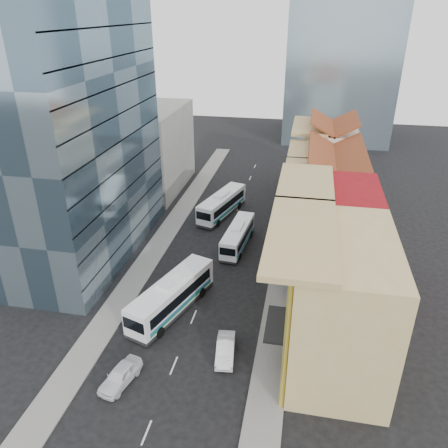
% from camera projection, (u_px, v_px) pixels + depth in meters
% --- Properties ---
extents(ground, '(200.00, 200.00, 0.00)m').
position_uv_depth(ground, '(170.00, 374.00, 38.11)').
color(ground, black).
rests_on(ground, ground).
extents(sidewalk_right, '(3.00, 90.00, 0.15)m').
position_uv_depth(sidewalk_right, '(285.00, 257.00, 55.95)').
color(sidewalk_right, slate).
rests_on(sidewalk_right, ground).
extents(sidewalk_left, '(3.00, 90.00, 0.15)m').
position_uv_depth(sidewalk_left, '(159.00, 244.00, 58.88)').
color(sidewalk_left, slate).
rests_on(sidewalk_left, ground).
extents(shophouse_tan, '(8.00, 14.00, 12.00)m').
position_uv_depth(shophouse_tan, '(341.00, 303.00, 37.43)').
color(shophouse_tan, tan).
rests_on(shophouse_tan, ground).
extents(shophouse_red, '(8.00, 10.00, 12.00)m').
position_uv_depth(shophouse_red, '(336.00, 238.00, 47.98)').
color(shophouse_red, maroon).
rests_on(shophouse_red, ground).
extents(shophouse_cream_near, '(8.00, 9.00, 10.00)m').
position_uv_depth(shophouse_cream_near, '(333.00, 211.00, 56.78)').
color(shophouse_cream_near, silver).
rests_on(shophouse_cream_near, ground).
extents(shophouse_cream_mid, '(8.00, 9.00, 10.00)m').
position_uv_depth(shophouse_cream_mid, '(331.00, 186.00, 64.69)').
color(shophouse_cream_mid, silver).
rests_on(shophouse_cream_mid, ground).
extents(shophouse_cream_far, '(8.00, 12.00, 11.00)m').
position_uv_depth(shophouse_cream_far, '(330.00, 161.00, 73.70)').
color(shophouse_cream_far, silver).
rests_on(shophouse_cream_far, ground).
extents(office_tower, '(12.00, 26.00, 30.00)m').
position_uv_depth(office_tower, '(73.00, 138.00, 51.09)').
color(office_tower, '#445B6C').
rests_on(office_tower, ground).
extents(office_block_far, '(10.00, 18.00, 14.00)m').
position_uv_depth(office_block_far, '(152.00, 149.00, 74.69)').
color(office_block_far, gray).
rests_on(office_block_far, ground).
extents(bus_left_near, '(6.56, 12.41, 3.89)m').
position_uv_depth(bus_left_near, '(172.00, 295.00, 45.24)').
color(bus_left_near, white).
rests_on(bus_left_near, ground).
extents(bus_left_far, '(5.77, 11.84, 3.70)m').
position_uv_depth(bus_left_far, '(222.00, 204.00, 66.60)').
color(bus_left_far, white).
rests_on(bus_left_far, ground).
extents(bus_right, '(3.24, 10.21, 3.22)m').
position_uv_depth(bus_right, '(238.00, 236.00, 57.81)').
color(bus_right, white).
rests_on(bus_right, ground).
extents(sedan_left, '(2.91, 4.90, 1.56)m').
position_uv_depth(sedan_left, '(120.00, 376.00, 36.90)').
color(sedan_left, white).
rests_on(sedan_left, ground).
extents(sedan_right, '(2.15, 4.74, 1.51)m').
position_uv_depth(sedan_right, '(225.00, 349.00, 39.77)').
color(sedan_right, white).
rests_on(sedan_right, ground).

